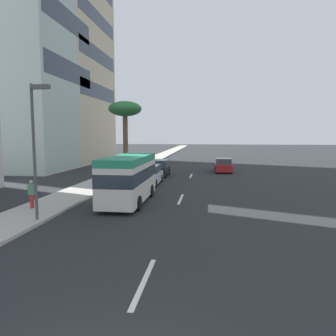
% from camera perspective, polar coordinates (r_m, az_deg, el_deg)
% --- Properties ---
extents(ground_plane, '(198.00, 198.00, 0.00)m').
position_cam_1_polar(ground_plane, '(35.54, 4.48, -0.74)').
color(ground_plane, '#26282B').
extents(sidewalk_right, '(162.00, 2.98, 0.15)m').
position_cam_1_polar(sidewalk_right, '(36.68, -7.24, -0.44)').
color(sidewalk_right, '#B2ADA3').
rests_on(sidewalk_right, ground_plane).
extents(lane_stripe_near, '(3.20, 0.16, 0.01)m').
position_cam_1_polar(lane_stripe_near, '(9.68, -4.38, -19.79)').
color(lane_stripe_near, silver).
rests_on(lane_stripe_near, ground_plane).
extents(lane_stripe_mid, '(3.20, 0.16, 0.01)m').
position_cam_1_polar(lane_stripe_mid, '(20.77, 2.30, -5.63)').
color(lane_stripe_mid, silver).
rests_on(lane_stripe_mid, ground_plane).
extents(lane_stripe_far, '(3.20, 0.16, 0.01)m').
position_cam_1_polar(lane_stripe_far, '(32.39, 4.19, -1.40)').
color(lane_stripe_far, silver).
rests_on(lane_stripe_far, ground_plane).
extents(car_lead, '(4.20, 1.86, 1.64)m').
position_cam_1_polar(car_lead, '(32.17, -1.60, -0.06)').
color(car_lead, black).
rests_on(car_lead, ground_plane).
extents(minibus_second, '(6.74, 2.28, 2.90)m').
position_cam_1_polar(minibus_second, '(19.63, -7.08, -1.65)').
color(minibus_second, silver).
rests_on(minibus_second, ground_plane).
extents(car_third, '(4.28, 1.89, 1.55)m').
position_cam_1_polar(car_third, '(36.15, 9.95, 0.47)').
color(car_third, '#A51E1E').
rests_on(car_third, ground_plane).
extents(car_fourth, '(4.67, 1.90, 1.60)m').
position_cam_1_polar(car_fourth, '(26.86, -3.52, -1.33)').
color(car_fourth, silver).
rests_on(car_fourth, ground_plane).
extents(pedestrian_near_lamp, '(0.39, 0.37, 1.64)m').
position_cam_1_polar(pedestrian_near_lamp, '(27.81, -10.55, -0.56)').
color(pedestrian_near_lamp, gold).
rests_on(pedestrian_near_lamp, sidewalk_right).
extents(pedestrian_mid_block, '(0.30, 0.34, 1.56)m').
position_cam_1_polar(pedestrian_mid_block, '(19.08, -23.42, -4.15)').
color(pedestrian_mid_block, red).
rests_on(pedestrian_mid_block, sidewalk_right).
extents(pedestrian_by_tree, '(0.37, 0.30, 1.81)m').
position_cam_1_polar(pedestrian_by_tree, '(34.17, -8.41, 0.88)').
color(pedestrian_by_tree, red).
rests_on(pedestrian_by_tree, sidewalk_right).
extents(palm_tree, '(3.72, 3.72, 7.78)m').
position_cam_1_polar(palm_tree, '(36.40, -7.77, 10.11)').
color(palm_tree, brown).
rests_on(palm_tree, sidewalk_right).
extents(street_lamp, '(0.24, 0.97, 6.40)m').
position_cam_1_polar(street_lamp, '(16.07, -22.78, 5.29)').
color(street_lamp, '#4C4C51').
rests_on(street_lamp, sidewalk_right).
extents(office_tower_far, '(15.68, 11.41, 43.65)m').
position_cam_1_polar(office_tower_far, '(54.12, -18.81, 24.78)').
color(office_tower_far, beige).
rests_on(office_tower_far, ground_plane).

